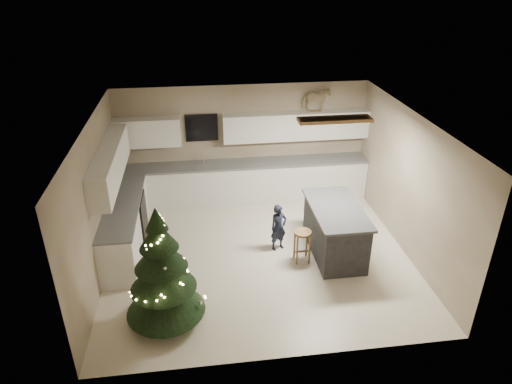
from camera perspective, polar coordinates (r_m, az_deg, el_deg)
The scene contains 8 objects.
ground_plane at distance 8.62m, azimuth 0.31°, elevation -7.88°, with size 5.50×5.50×0.00m, color beige.
room_shell at distance 7.76m, azimuth 0.51°, elevation 2.80°, with size 5.52×5.02×2.61m.
cabinetry at distance 9.61m, azimuth -6.43°, elevation 1.08°, with size 5.50×3.20×2.00m.
island at distance 8.57m, azimuth 9.82°, elevation -4.74°, with size 0.90×1.70×0.95m.
bar_stool at distance 8.28m, azimuth 5.82°, elevation -5.83°, with size 0.32×0.32×0.62m.
christmas_tree at distance 6.91m, azimuth -11.60°, elevation -10.33°, with size 1.23×1.19×1.97m.
toddler at distance 8.57m, azimuth 2.82°, elevation -4.45°, with size 0.34×0.22×0.93m, color black.
rocking_horse at distance 10.03m, azimuth 7.53°, elevation 11.40°, with size 0.60×0.29×0.52m.
Camera 1 is at (-0.99, -7.00, 4.94)m, focal length 32.00 mm.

